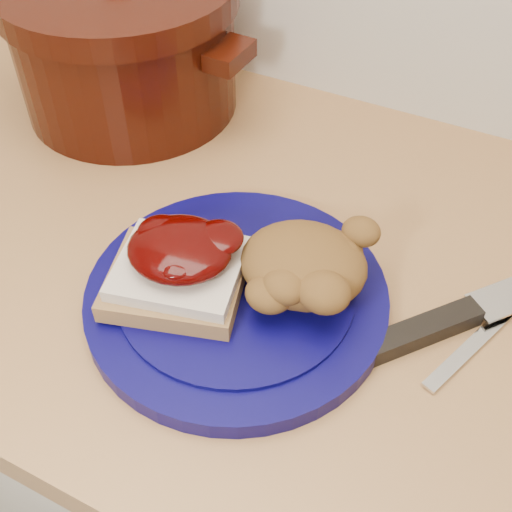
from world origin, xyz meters
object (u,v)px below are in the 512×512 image
at_px(chef_knife, 460,316).
at_px(dutch_oven, 126,45).
at_px(pepper_grinder, 59,41).
at_px(butter_knife, 485,334).
at_px(plate, 237,297).

height_order(chef_knife, dutch_oven, dutch_oven).
xyz_separation_m(dutch_oven, pepper_grinder, (-0.11, 0.00, -0.02)).
xyz_separation_m(chef_knife, pepper_grinder, (-0.58, 0.17, 0.05)).
bearing_deg(butter_knife, chef_knife, 100.21).
distance_m(plate, pepper_grinder, 0.46).
distance_m(dutch_oven, pepper_grinder, 0.11).
height_order(plate, dutch_oven, dutch_oven).
distance_m(butter_knife, pepper_grinder, 0.63).
relative_size(plate, chef_knife, 1.02).
height_order(plate, pepper_grinder, pepper_grinder).
relative_size(dutch_oven, pepper_grinder, 2.75).
relative_size(chef_knife, pepper_grinder, 2.25).
bearing_deg(pepper_grinder, chef_knife, -16.40).
distance_m(chef_knife, dutch_oven, 0.51).
distance_m(plate, chef_knife, 0.20).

